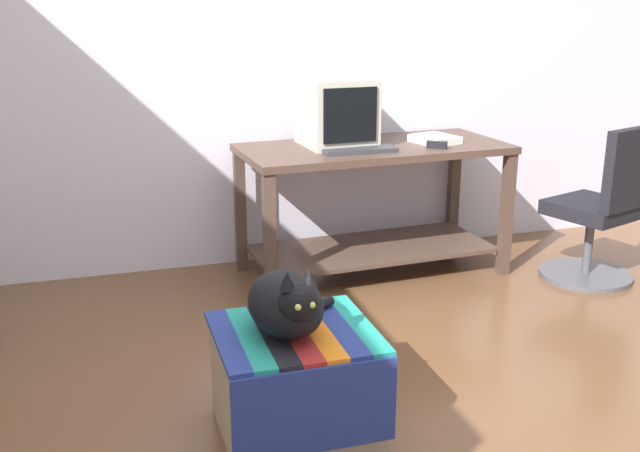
# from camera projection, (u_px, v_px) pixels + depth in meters

# --- Properties ---
(ground_plane) EXTENTS (14.00, 14.00, 0.00)m
(ground_plane) POSITION_uv_depth(u_px,v_px,m) (399.00, 429.00, 2.77)
(ground_plane) COLOR brown
(back_wall) EXTENTS (8.00, 0.10, 2.60)m
(back_wall) POSITION_uv_depth(u_px,v_px,m) (267.00, 42.00, 4.26)
(back_wall) COLOR silver
(back_wall) RESTS_ON ground_plane
(desk) EXTENTS (1.53, 0.76, 0.75)m
(desk) POSITION_uv_depth(u_px,v_px,m) (373.00, 186.00, 4.22)
(desk) COLOR #4C382D
(desk) RESTS_ON ground_plane
(tv_monitor) EXTENTS (0.39, 0.42, 0.37)m
(tv_monitor) POSITION_uv_depth(u_px,v_px,m) (337.00, 113.00, 4.09)
(tv_monitor) COLOR #BCB7A8
(tv_monitor) RESTS_ON desk
(keyboard) EXTENTS (0.40, 0.16, 0.02)m
(keyboard) POSITION_uv_depth(u_px,v_px,m) (359.00, 150.00, 3.96)
(keyboard) COLOR #333338
(keyboard) RESTS_ON desk
(book) EXTENTS (0.27, 0.29, 0.04)m
(book) POSITION_uv_depth(u_px,v_px,m) (435.00, 139.00, 4.22)
(book) COLOR white
(book) RESTS_ON desk
(ottoman_with_blanket) EXTENTS (0.57, 0.53, 0.41)m
(ottoman_with_blanket) POSITION_uv_depth(u_px,v_px,m) (295.00, 382.00, 2.70)
(ottoman_with_blanket) COLOR tan
(ottoman_with_blanket) RESTS_ON ground_plane
(cat) EXTENTS (0.38, 0.41, 0.29)m
(cat) POSITION_uv_depth(u_px,v_px,m) (287.00, 304.00, 2.58)
(cat) COLOR black
(cat) RESTS_ON ottoman_with_blanket
(office_chair) EXTENTS (0.53, 0.54, 0.89)m
(office_chair) POSITION_uv_depth(u_px,v_px,m) (601.00, 215.00, 4.13)
(office_chair) COLOR #4C4C51
(office_chair) RESTS_ON ground_plane
(stapler) EXTENTS (0.11, 0.10, 0.04)m
(stapler) POSITION_uv_depth(u_px,v_px,m) (437.00, 145.00, 4.06)
(stapler) COLOR black
(stapler) RESTS_ON desk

